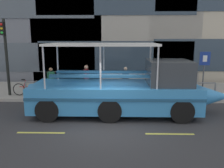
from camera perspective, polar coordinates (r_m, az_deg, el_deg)
ground_plane at (r=10.10m, az=-1.35°, el=-9.13°), size 120.00×120.00×0.00m
sidewalk at (r=15.44m, az=-0.37°, el=-1.55°), size 32.00×4.80×0.18m
curb_edge at (r=13.03m, az=-0.70°, el=-3.98°), size 32.00×0.18×0.18m
lane_centreline at (r=8.97m, az=-1.72°, el=-11.80°), size 25.80×0.12×0.01m
curb_guardrail at (r=13.19m, az=1.82°, el=-0.75°), size 10.68×0.09×0.89m
traffic_light_pole at (r=14.69m, az=-24.29°, el=7.49°), size 0.24×0.46×4.34m
parking_sign at (r=14.61m, az=21.35°, el=4.09°), size 0.60×0.12×2.51m
leaned_bicycle at (r=14.53m, az=-19.64°, el=-1.15°), size 1.74×0.46×0.96m
duck_tour_boat at (r=10.89m, az=3.45°, el=-1.71°), size 9.34×2.65×3.25m
pedestrian_near_bow at (r=14.59m, az=12.30°, el=1.73°), size 0.41×0.31×1.63m
pedestrian_mid_left at (r=14.69m, az=3.27°, el=1.79°), size 0.40×0.28×1.53m
pedestrian_mid_right at (r=14.12m, az=-6.18°, el=1.80°), size 0.33×0.43×1.70m
pedestrian_near_stern at (r=14.47m, az=-14.44°, el=1.40°), size 0.41×0.29×1.57m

